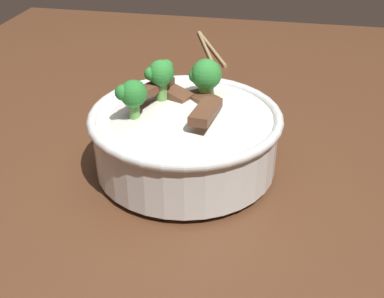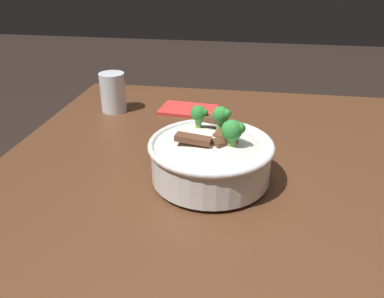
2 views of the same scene
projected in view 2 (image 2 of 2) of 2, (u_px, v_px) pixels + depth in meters
The scene contains 4 objects.
dining_table at pixel (263, 197), 0.87m from camera, with size 1.17×0.98×0.76m.
rice_bowl at pixel (211, 155), 0.75m from camera, with size 0.24×0.24×0.15m.
drinking_glass at pixel (113, 95), 1.10m from camera, with size 0.07×0.07×0.11m.
folded_napkin at pixel (188, 110), 1.11m from camera, with size 0.16×0.10×0.01m, color red.
Camera 2 is at (-0.04, -0.74, 1.17)m, focal length 36.31 mm.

